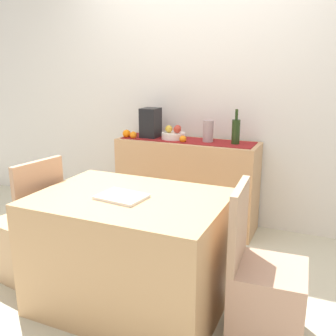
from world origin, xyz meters
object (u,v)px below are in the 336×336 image
object	(u,v)px
dining_table	(131,251)
chair_near_window	(29,242)
coffee_maker	(151,123)
open_book	(122,197)
sideboard_console	(187,184)
ceramic_vase	(208,131)
wine_bottle	(236,131)
chair_by_corner	(264,296)
fruit_bowl	(173,136)

from	to	relation	value
dining_table	chair_near_window	size ratio (longest dim) A/B	1.29
coffee_maker	open_book	distance (m)	1.49
sideboard_console	ceramic_vase	bearing A→B (deg)	0.00
wine_bottle	ceramic_vase	xyz separation A→B (m)	(-0.25, -0.00, -0.02)
wine_bottle	ceramic_vase	distance (m)	0.25
coffee_maker	chair_near_window	bearing A→B (deg)	-104.19
open_book	chair_near_window	xyz separation A→B (m)	(-0.82, 0.05, -0.48)
open_book	chair_by_corner	size ratio (longest dim) A/B	0.31
sideboard_console	coffee_maker	xyz separation A→B (m)	(-0.38, 0.00, 0.56)
coffee_maker	open_book	bearing A→B (deg)	-70.89
fruit_bowl	sideboard_console	bearing A→B (deg)	0.00
chair_by_corner	wine_bottle	bearing A→B (deg)	111.33
fruit_bowl	open_book	world-z (taller)	fruit_bowl
sideboard_console	ceramic_vase	world-z (taller)	ceramic_vase
wine_bottle	dining_table	world-z (taller)	wine_bottle
coffee_maker	chair_near_window	distance (m)	1.56
fruit_bowl	wine_bottle	distance (m)	0.60
wine_bottle	dining_table	xyz separation A→B (m)	(-0.32, -1.34, -0.59)
coffee_maker	open_book	world-z (taller)	coffee_maker
fruit_bowl	ceramic_vase	size ratio (longest dim) A/B	1.10
wine_bottle	dining_table	distance (m)	1.50
ceramic_vase	chair_near_window	xyz separation A→B (m)	(-0.92, -1.34, -0.67)
coffee_maker	chair_by_corner	world-z (taller)	coffee_maker
open_book	ceramic_vase	bearing A→B (deg)	92.69
dining_table	sideboard_console	bearing A→B (deg)	95.55
sideboard_console	fruit_bowl	bearing A→B (deg)	180.00
chair_near_window	chair_by_corner	bearing A→B (deg)	0.06
fruit_bowl	chair_near_window	xyz separation A→B (m)	(-0.58, -1.34, -0.61)
sideboard_console	open_book	distance (m)	1.43
sideboard_console	dining_table	world-z (taller)	sideboard_console
sideboard_console	chair_by_corner	size ratio (longest dim) A/B	1.47
wine_bottle	chair_by_corner	world-z (taller)	wine_bottle
open_book	chair_by_corner	xyz separation A→B (m)	(0.87, 0.05, -0.48)
fruit_bowl	wine_bottle	world-z (taller)	wine_bottle
chair_near_window	coffee_maker	bearing A→B (deg)	75.81
sideboard_console	dining_table	distance (m)	1.34
sideboard_console	dining_table	xyz separation A→B (m)	(0.13, -1.34, -0.05)
fruit_bowl	coffee_maker	distance (m)	0.26
fruit_bowl	chair_by_corner	bearing A→B (deg)	-50.16
chair_near_window	ceramic_vase	bearing A→B (deg)	55.60
ceramic_vase	chair_near_window	size ratio (longest dim) A/B	0.22
ceramic_vase	sideboard_console	bearing A→B (deg)	180.00
dining_table	chair_by_corner	bearing A→B (deg)	-0.07
open_book	wine_bottle	bearing A→B (deg)	82.55
wine_bottle	dining_table	size ratio (longest dim) A/B	0.27
wine_bottle	coffee_maker	size ratio (longest dim) A/B	1.09
dining_table	open_book	distance (m)	0.38
chair_near_window	chair_by_corner	xyz separation A→B (m)	(1.69, 0.00, 0.00)
sideboard_console	fruit_bowl	size ratio (longest dim) A/B	6.00
fruit_bowl	wine_bottle	size ratio (longest dim) A/B	0.71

